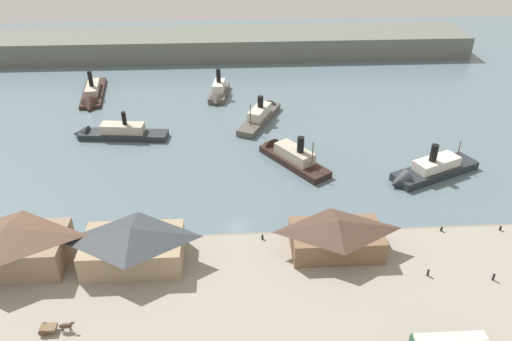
% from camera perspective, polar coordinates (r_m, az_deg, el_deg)
% --- Properties ---
extents(ground_plane, '(320.00, 320.00, 0.00)m').
position_cam_1_polar(ground_plane, '(101.03, -1.97, -6.47)').
color(ground_plane, slate).
extents(quay_promenade, '(110.00, 36.00, 1.20)m').
position_cam_1_polar(quay_promenade, '(84.26, -1.55, -15.31)').
color(quay_promenade, gray).
rests_on(quay_promenade, ground).
extents(seawall_edge, '(110.00, 0.80, 1.00)m').
position_cam_1_polar(seawall_edge, '(97.89, -1.91, -7.52)').
color(seawall_edge, slate).
rests_on(seawall_edge, ground).
extents(ferry_shed_customs_shed, '(19.53, 11.48, 8.24)m').
position_cam_1_polar(ferry_shed_customs_shed, '(97.98, -26.29, -7.71)').
color(ferry_shed_customs_shed, '#847056').
rests_on(ferry_shed_customs_shed, quay_promenade).
extents(ferry_shed_east_terminal, '(17.70, 11.24, 7.34)m').
position_cam_1_polar(ferry_shed_east_terminal, '(91.52, -13.86, -8.25)').
color(ferry_shed_east_terminal, '#998466').
rests_on(ferry_shed_east_terminal, quay_promenade).
extents(ferry_shed_central_terminal, '(16.82, 9.78, 6.73)m').
position_cam_1_polar(ferry_shed_central_terminal, '(92.74, 9.19, -7.28)').
color(ferry_shed_central_terminal, brown).
rests_on(ferry_shed_central_terminal, quay_promenade).
extents(horse_cart, '(5.39, 1.70, 1.87)m').
position_cam_1_polar(horse_cart, '(85.06, -21.94, -16.24)').
color(horse_cart, brown).
rests_on(horse_cart, quay_promenade).
extents(pedestrian_near_cart, '(0.40, 0.40, 1.60)m').
position_cam_1_polar(pedestrian_near_cart, '(96.31, 25.47, -10.88)').
color(pedestrian_near_cart, '#232328').
rests_on(pedestrian_near_cart, quay_promenade).
extents(pedestrian_walking_west, '(0.39, 0.39, 1.59)m').
position_cam_1_polar(pedestrian_walking_west, '(93.00, 19.03, -10.92)').
color(pedestrian_walking_west, '#232328').
rests_on(pedestrian_walking_west, quay_promenade).
extents(mooring_post_center_east, '(0.44, 0.44, 0.90)m').
position_cam_1_polar(mooring_post_center_east, '(95.85, 0.74, -7.60)').
color(mooring_post_center_east, black).
rests_on(mooring_post_center_east, quay_promenade).
extents(mooring_post_west, '(0.44, 0.44, 0.90)m').
position_cam_1_polar(mooring_post_west, '(104.21, 20.39, -6.29)').
color(mooring_post_west, black).
rests_on(mooring_post_west, quay_promenade).
extents(mooring_post_center_west, '(0.44, 0.44, 0.90)m').
position_cam_1_polar(mooring_post_center_west, '(108.96, 26.10, -5.94)').
color(mooring_post_center_west, black).
rests_on(mooring_post_center_west, quay_promenade).
extents(ferry_approaching_west, '(25.80, 7.44, 8.95)m').
position_cam_1_polar(ferry_approaching_west, '(138.58, -15.89, 4.17)').
color(ferry_approaching_west, '#23282D').
rests_on(ferry_approaching_west, ground).
extents(ferry_outer_harbor, '(6.79, 16.42, 10.07)m').
position_cam_1_polar(ferry_outer_harbor, '(158.41, -4.31, 8.84)').
color(ferry_outer_harbor, '#514C47').
rests_on(ferry_outer_harbor, ground).
extents(ferry_near_quay, '(14.30, 23.32, 9.38)m').
position_cam_1_polar(ferry_near_quay, '(143.80, 0.74, 6.49)').
color(ferry_near_quay, '#514C47').
rests_on(ferry_near_quay, ground).
extents(ferry_moored_east, '(24.39, 15.24, 10.07)m').
position_cam_1_polar(ferry_moored_east, '(122.28, 18.87, -0.13)').
color(ferry_moored_east, '#23282D').
rests_on(ferry_moored_east, ground).
extents(ferry_moored_west, '(16.98, 21.25, 10.36)m').
position_cam_1_polar(ferry_moored_west, '(122.65, 3.69, 1.79)').
color(ferry_moored_west, black).
rests_on(ferry_moored_west, ground).
extents(ferry_departing_north, '(9.02, 26.33, 10.40)m').
position_cam_1_polar(ferry_departing_north, '(164.98, -18.19, 8.07)').
color(ferry_departing_north, black).
rests_on(ferry_departing_north, ground).
extents(far_headland, '(180.00, 24.00, 8.00)m').
position_cam_1_polar(far_headland, '(198.55, -2.87, 14.28)').
color(far_headland, '#60665B').
rests_on(far_headland, ground).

